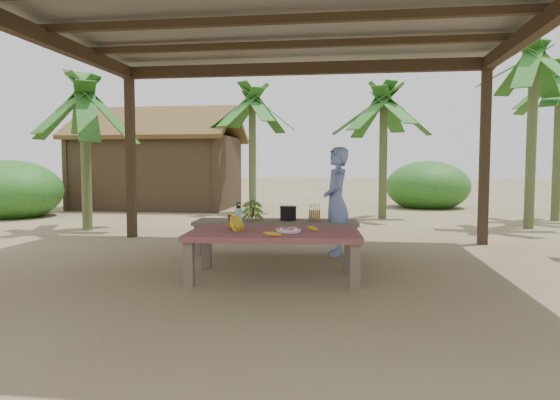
# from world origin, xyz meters

# --- Properties ---
(ground) EXTENTS (80.00, 80.00, 0.00)m
(ground) POSITION_xyz_m (0.00, 0.00, 0.00)
(ground) COLOR brown
(ground) RESTS_ON ground
(pavilion) EXTENTS (6.60, 5.60, 2.95)m
(pavilion) POSITION_xyz_m (-0.01, -0.01, 2.78)
(pavilion) COLOR black
(pavilion) RESTS_ON ground
(work_table) EXTENTS (1.87, 1.13, 0.50)m
(work_table) POSITION_xyz_m (-0.00, -0.36, 0.43)
(work_table) COLOR brown
(work_table) RESTS_ON ground
(bench) EXTENTS (2.23, 0.73, 0.45)m
(bench) POSITION_xyz_m (-0.19, 1.09, 0.39)
(bench) COLOR brown
(bench) RESTS_ON ground
(ripe_banana_bunch) EXTENTS (0.39, 0.37, 0.18)m
(ripe_banana_bunch) POSITION_xyz_m (-0.49, -0.36, 0.59)
(ripe_banana_bunch) COLOR gold
(ripe_banana_bunch) RESTS_ON work_table
(plate) EXTENTS (0.26, 0.26, 0.04)m
(plate) POSITION_xyz_m (0.16, -0.43, 0.52)
(plate) COLOR white
(plate) RESTS_ON work_table
(loose_banana_front) EXTENTS (0.18, 0.09, 0.04)m
(loose_banana_front) POSITION_xyz_m (0.03, -0.73, 0.52)
(loose_banana_front) COLOR gold
(loose_banana_front) RESTS_ON work_table
(loose_banana_side) EXTENTS (0.15, 0.13, 0.04)m
(loose_banana_side) POSITION_xyz_m (0.40, -0.26, 0.52)
(loose_banana_side) COLOR gold
(loose_banana_side) RESTS_ON work_table
(water_flask) EXTENTS (0.08, 0.08, 0.28)m
(water_flask) POSITION_xyz_m (-0.45, -0.08, 0.62)
(water_flask) COLOR #45BCD9
(water_flask) RESTS_ON work_table
(green_banana_stalk) EXTENTS (0.27, 0.27, 0.29)m
(green_banana_stalk) POSITION_xyz_m (-0.52, 1.07, 0.60)
(green_banana_stalk) COLOR #598C2D
(green_banana_stalk) RESTS_ON bench
(cooking_pot) EXTENTS (0.22, 0.22, 0.19)m
(cooking_pot) POSITION_xyz_m (-0.03, 1.15, 0.54)
(cooking_pot) COLOR black
(cooking_pot) RESTS_ON bench
(skewer_rack) EXTENTS (0.18, 0.09, 0.24)m
(skewer_rack) POSITION_xyz_m (0.33, 1.07, 0.57)
(skewer_rack) COLOR #A57F47
(skewer_rack) RESTS_ON bench
(woman) EXTENTS (0.41, 0.57, 1.44)m
(woman) POSITION_xyz_m (0.62, 1.09, 0.72)
(woman) COLOR #6A83C9
(woman) RESTS_ON ground
(hut) EXTENTS (4.40, 3.43, 2.85)m
(hut) POSITION_xyz_m (-4.50, 8.00, 1.10)
(hut) COLOR black
(hut) RESTS_ON ground
(banana_plant_ne) EXTENTS (1.80, 1.80, 3.48)m
(banana_plant_ne) POSITION_xyz_m (4.16, 4.36, 2.98)
(banana_plant_ne) COLOR #596638
(banana_plant_ne) RESTS_ON ground
(banana_plant_n) EXTENTS (1.80, 1.80, 2.89)m
(banana_plant_n) POSITION_xyz_m (1.54, 5.78, 2.41)
(banana_plant_n) COLOR #596638
(banana_plant_n) RESTS_ON ground
(banana_plant_nw) EXTENTS (1.80, 1.80, 3.10)m
(banana_plant_nw) POSITION_xyz_m (-1.62, 6.80, 2.61)
(banana_plant_nw) COLOR #596638
(banana_plant_nw) RESTS_ON ground
(banana_plant_w) EXTENTS (1.80, 1.80, 2.70)m
(banana_plant_w) POSITION_xyz_m (-3.99, 3.02, 2.22)
(banana_plant_w) COLOR #596638
(banana_plant_w) RESTS_ON ground
(banana_plant_far) EXTENTS (1.80, 1.80, 3.36)m
(banana_plant_far) POSITION_xyz_m (5.20, 5.85, 2.87)
(banana_plant_far) COLOR #596638
(banana_plant_far) RESTS_ON ground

